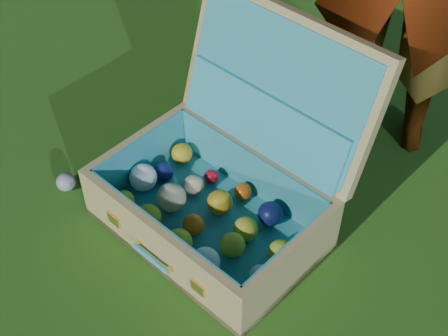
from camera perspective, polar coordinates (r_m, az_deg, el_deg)
The scene contains 3 objects.
ground at distance 2.04m, azimuth -4.68°, elevation -5.27°, with size 60.00×60.00×0.00m, color #215114.
stray_ball at distance 2.18m, azimuth -14.26°, elevation -1.25°, with size 0.07×0.07×0.07m, color #416EAB.
suitcase at distance 1.94m, azimuth 0.47°, elevation -0.49°, with size 0.79×0.75×0.63m.
Camera 1 is at (0.82, -1.01, 1.57)m, focal length 50.00 mm.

